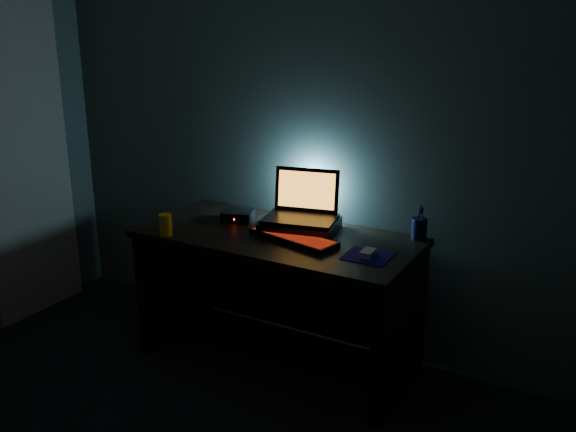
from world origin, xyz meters
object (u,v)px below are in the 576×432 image
object	(u,v)px
laptop	(303,207)
router	(238,216)
juice_glass	(166,225)
pen_cup	(419,229)
keyboard	(293,238)
mouse	(368,253)

from	to	relation	value
laptop	router	distance (m)	0.40
juice_glass	pen_cup	bearing A→B (deg)	26.73
keyboard	mouse	world-z (taller)	mouse
laptop	pen_cup	world-z (taller)	laptop
juice_glass	router	size ratio (longest dim) A/B	0.58
mouse	juice_glass	xyz separation A→B (m)	(-1.06, -0.23, 0.04)
pen_cup	juice_glass	size ratio (longest dim) A/B	0.99
pen_cup	router	world-z (taller)	pen_cup
keyboard	pen_cup	distance (m)	0.66
mouse	router	xyz separation A→B (m)	(-0.86, 0.16, 0.01)
laptop	juice_glass	size ratio (longest dim) A/B	3.71
router	pen_cup	bearing A→B (deg)	-4.13
mouse	pen_cup	size ratio (longest dim) A/B	0.85
laptop	keyboard	xyz separation A→B (m)	(0.05, -0.20, -0.11)
router	juice_glass	bearing A→B (deg)	-131.83
mouse	keyboard	bearing A→B (deg)	174.12
laptop	pen_cup	distance (m)	0.63
mouse	pen_cup	xyz separation A→B (m)	(0.13, 0.37, 0.04)
laptop	juice_glass	xyz separation A→B (m)	(-0.58, -0.46, -0.06)
keyboard	router	size ratio (longest dim) A/B	2.61
keyboard	pen_cup	xyz separation A→B (m)	(0.56, 0.34, 0.04)
pen_cup	keyboard	bearing A→B (deg)	-148.43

